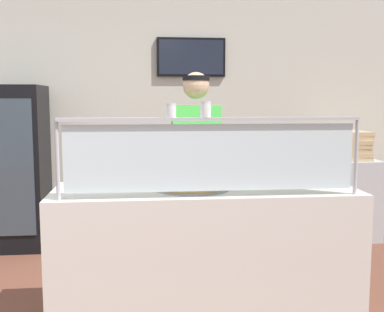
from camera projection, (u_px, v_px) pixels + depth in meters
ground_plane at (195, 286)px, 3.95m from camera, size 12.00×12.00×0.00m
shop_rear_unit at (179, 116)px, 5.50m from camera, size 6.43×0.13×2.70m
serving_counter at (205, 256)px, 3.25m from camera, size 2.03×0.71×0.95m
sneeze_guard at (212, 148)px, 2.87m from camera, size 1.86×0.06×0.49m
pizza_tray at (192, 186)px, 3.18m from camera, size 0.52×0.52×0.04m
pizza_server at (199, 183)px, 3.16m from camera, size 0.10×0.29×0.01m
parmesan_shaker at (171, 111)px, 2.82m from camera, size 0.06×0.06×0.08m
pepper_flake_shaker at (206, 110)px, 2.84m from camera, size 0.06×0.06×0.10m
worker_figure at (197, 167)px, 3.79m from camera, size 0.41×0.50×1.76m
drink_fridge at (14, 167)px, 4.94m from camera, size 0.65×0.64×1.69m
prep_shelf at (343, 199)px, 5.31m from camera, size 0.70×0.55×0.89m
pizza_box_stack at (345, 145)px, 5.24m from camera, size 0.47×0.46×0.31m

